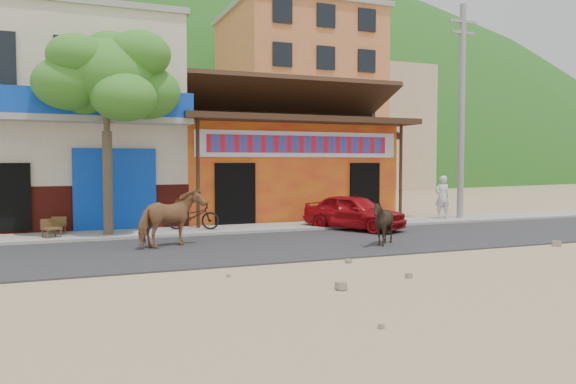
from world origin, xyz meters
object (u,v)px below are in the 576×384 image
Objects in this scene: cafe_chair_right at (51,220)px; tree at (107,131)px; scooter at (193,216)px; cow_tan at (171,218)px; cow_dark at (383,223)px; cafe_chair_left at (57,218)px; pedestrian at (442,197)px; utility_pole at (462,112)px; red_car at (354,212)px.

tree is at bearing -18.29° from cafe_chair_right.
cafe_chair_right is (-4.08, -0.33, 0.05)m from scooter.
tree reaches higher than cow_tan.
cow_dark is at bearing -51.58° from cafe_chair_right.
cow_dark is 9.45m from cafe_chair_left.
cow_dark is 1.23× the size of cafe_chair_right.
scooter is at bearing -52.05° from cow_tan.
tree is 3.75× the size of pedestrian.
cow_tan is at bearing -165.93° from utility_pole.
cow_dark is at bearing -143.30° from utility_pole.
tree is 5.08× the size of cow_dark.
scooter is (-4.01, 4.65, -0.08)m from cow_dark.
cafe_chair_right is (-14.33, -0.34, -3.52)m from utility_pole.
scooter is (-4.97, 1.31, -0.07)m from red_car.
cow_tan reaches higher than cow_dark.
red_car is at bearing -8.50° from tree.
cafe_chair_left is at bearing -123.26° from cow_dark.
pedestrian is (11.97, 0.20, -2.20)m from tree.
cow_tan is (-11.45, -2.87, -3.34)m from utility_pole.
utility_pole is (12.80, 0.20, 1.00)m from tree.
tree reaches higher than cafe_chair_left.
cafe_chair_left reaches higher than scooter.
scooter is at bearing -179.93° from utility_pole.
cafe_chair_right reaches higher than scooter.
scooter is 1.70× the size of cafe_chair_right.
red_car reaches higher than scooter.
cow_tan is 1.49× the size of cow_dark.
pedestrian is 1.67× the size of cafe_chair_right.
scooter is 3.97m from cafe_chair_left.
cafe_chair_right is at bearing -174.82° from tree.
red_car is (6.17, 1.55, -0.17)m from cow_tan.
cafe_chair_right is (-2.88, 2.53, -0.18)m from cow_tan.
utility_pole is at bearing -105.30° from cow_tan.
pedestrian reaches higher than scooter.
cow_tan is 3.84m from cafe_chair_right.
red_car is at bearing -165.94° from utility_pole.
utility_pole is 4.91× the size of scooter.
red_car is 2.07× the size of scooter.
cafe_chair_left is at bearing 106.41° from scooter.
cow_tan reaches higher than scooter.
tree reaches higher than cow_dark.
pedestrian is at bearing 17.56° from cafe_chair_left.
scooter is at bearing 10.28° from pedestrian.
cafe_chair_left is at bearing 139.67° from red_car.
tree is 12.17m from pedestrian.
pedestrian is 13.38m from cafe_chair_left.
red_car is 3.52× the size of cafe_chair_right.
utility_pole is at bearing -66.80° from scooter.
utility_pole is 8.54m from cow_dark.
cafe_chair_right is (-0.13, -0.79, 0.02)m from cafe_chair_left.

